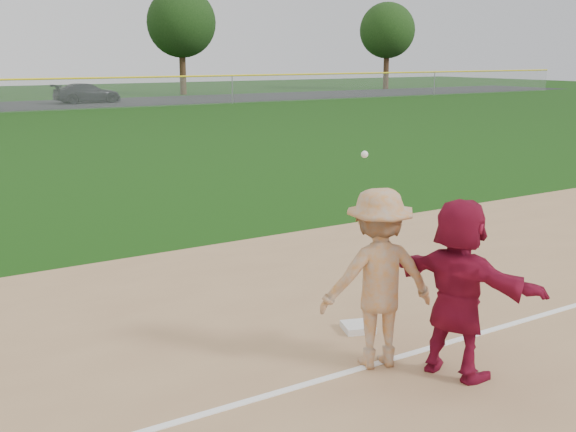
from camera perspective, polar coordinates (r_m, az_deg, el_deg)
ground at (r=9.26m, az=5.10°, el=-9.60°), size 160.00×160.00×0.00m
foul_line at (r=8.69m, az=8.40°, el=-11.07°), size 60.00×0.10×0.01m
first_base at (r=9.45m, az=5.56°, el=-8.73°), size 0.49×0.49×0.09m
base_runner at (r=8.08m, az=13.32°, el=-5.56°), size 1.05×1.95×2.00m
car_right at (r=55.52m, az=-15.58°, el=9.34°), size 4.98×2.21×1.42m
first_base_play at (r=8.19m, az=7.13°, el=-4.90°), size 1.50×1.15×2.42m
tree_3 at (r=65.55m, az=-8.43°, el=14.86°), size 6.00×6.00×9.19m
tree_4 at (r=76.11m, az=7.85°, el=14.32°), size 5.60×5.60×8.67m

